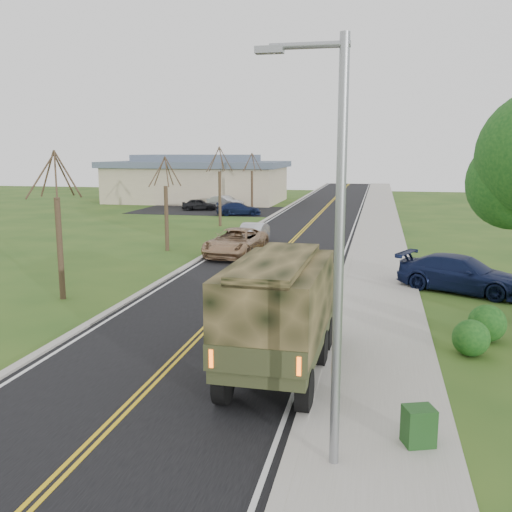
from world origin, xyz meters
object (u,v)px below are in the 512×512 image
(military_truck, at_px, (282,306))
(utility_box_near, at_px, (419,426))
(pickup_navy, at_px, (461,274))
(sedan_silver, at_px, (252,234))
(suv_champagne, at_px, (236,242))

(military_truck, height_order, utility_box_near, military_truck)
(pickup_navy, bearing_deg, sedan_silver, 72.70)
(sedan_silver, bearing_deg, pickup_navy, -41.33)
(suv_champagne, relative_size, utility_box_near, 7.10)
(military_truck, distance_m, suv_champagne, 18.13)
(suv_champagne, height_order, sedan_silver, suv_champagne)
(sedan_silver, relative_size, utility_box_near, 5.25)
(pickup_navy, xyz_separation_m, utility_box_near, (-2.64, -14.23, -0.29))
(suv_champagne, xyz_separation_m, utility_box_near, (9.08, -20.67, -0.29))
(suv_champagne, distance_m, utility_box_near, 22.58)
(military_truck, bearing_deg, utility_box_near, -44.01)
(military_truck, relative_size, utility_box_near, 8.41)
(sedan_silver, bearing_deg, military_truck, -74.48)
(military_truck, relative_size, suv_champagne, 1.18)
(sedan_silver, xyz_separation_m, pickup_navy, (11.64, -10.57, 0.09))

